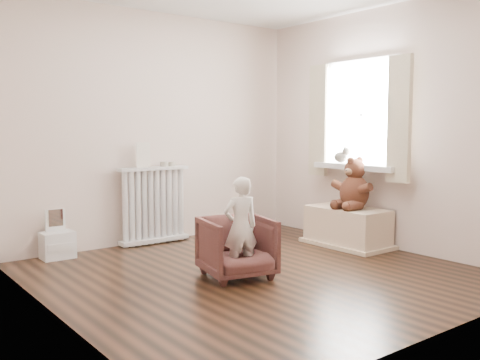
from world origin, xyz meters
TOP-DOWN VIEW (x-y plane):
  - floor at (0.00, 0.00)m, footprint 3.60×3.60m
  - back_wall at (0.00, 1.80)m, footprint 3.60×0.02m
  - front_wall at (0.00, -1.80)m, footprint 3.60×0.02m
  - left_wall at (-1.80, 0.00)m, footprint 0.02×3.60m
  - right_wall at (1.80, 0.00)m, footprint 0.02×3.60m
  - window at (1.76, 0.30)m, footprint 0.03×0.90m
  - window_sill at (1.67, 0.30)m, footprint 0.22×1.10m
  - curtain_left at (1.65, -0.27)m, footprint 0.06×0.26m
  - curtain_right at (1.65, 0.87)m, footprint 0.06×0.26m
  - radiator at (-0.13, 1.68)m, footprint 0.82×0.16m
  - paper_doll at (-0.25, 1.68)m, footprint 0.17×0.01m
  - tin_a at (0.01, 1.68)m, footprint 0.09×0.09m
  - tin_b at (0.09, 1.68)m, footprint 0.09×0.09m
  - toy_vanity at (-1.23, 1.65)m, footprint 0.31×0.22m
  - armchair at (-0.22, 0.01)m, footprint 0.68×0.70m
  - child at (-0.22, -0.04)m, footprint 0.35×0.27m
  - toy_bench at (1.52, 0.28)m, footprint 0.48×0.90m
  - teddy_bear at (1.54, 0.20)m, footprint 0.47×0.37m
  - plush_cat at (1.66, 0.52)m, footprint 0.22×0.26m

SIDE VIEW (x-z plane):
  - floor at x=0.00m, z-range -0.01..0.01m
  - toy_bench at x=1.52m, z-range -0.01..0.41m
  - armchair at x=-0.22m, z-range 0.00..0.53m
  - toy_vanity at x=-1.23m, z-range 0.03..0.52m
  - radiator at x=-0.13m, z-range -0.04..0.82m
  - child at x=-0.22m, z-range 0.02..0.89m
  - teddy_bear at x=1.54m, z-range 0.39..0.95m
  - window_sill at x=1.67m, z-range 0.84..0.90m
  - tin_b at x=0.09m, z-range 0.87..0.92m
  - tin_a at x=0.01m, z-range 0.87..0.92m
  - plush_cat at x=1.66m, z-range 0.90..1.10m
  - paper_doll at x=-0.25m, z-range 0.87..1.15m
  - back_wall at x=0.00m, z-range 0.00..2.60m
  - front_wall at x=0.00m, z-range 0.00..2.60m
  - left_wall at x=-1.80m, z-range 0.00..2.60m
  - right_wall at x=1.80m, z-range 0.00..2.60m
  - curtain_left at x=1.65m, z-range 0.74..2.04m
  - curtain_right at x=1.65m, z-range 0.74..2.04m
  - window at x=1.76m, z-range 0.90..2.00m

